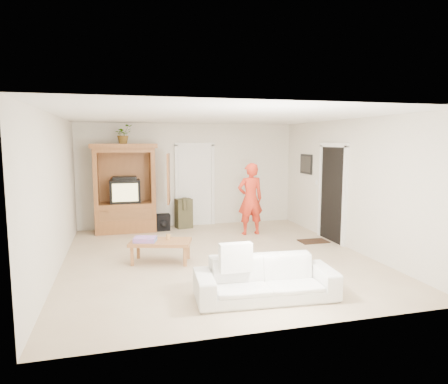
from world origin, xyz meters
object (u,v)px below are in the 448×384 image
at_px(armoire, 126,194).
at_px(sofa, 265,279).
at_px(coffee_table, 161,243).
at_px(man, 250,199).

height_order(armoire, sofa, armoire).
distance_m(sofa, coffee_table, 2.38).
relative_size(man, sofa, 0.86).
xyz_separation_m(sofa, coffee_table, (-1.22, 2.05, 0.06)).
distance_m(man, sofa, 3.88).
bearing_deg(man, armoire, -21.54).
height_order(armoire, man, armoire).
bearing_deg(armoire, sofa, -69.67).
bearing_deg(sofa, coffee_table, 124.96).
bearing_deg(sofa, armoire, 114.38).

